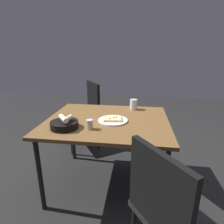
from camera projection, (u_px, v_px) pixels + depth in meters
The scene contains 8 objects.
ground at pixel (108, 183), 1.99m from camera, with size 8.00×8.00×0.00m, color black.
dining_table at pixel (107, 125), 1.78m from camera, with size 1.13×0.95×0.72m.
pizza_plate at pixel (113, 120), 1.72m from camera, with size 0.27×0.27×0.04m.
bread_basket at pixel (64, 124), 1.56m from camera, with size 0.23×0.23×0.12m.
beer_glass at pixel (134, 105), 2.05m from camera, with size 0.08×0.08×0.11m.
pepper_shaker at pixel (90, 125), 1.53m from camera, with size 0.06×0.06×0.08m.
chair_near at pixel (171, 209), 1.03m from camera, with size 0.62×0.62×0.89m.
chair_far at pixel (86, 112), 2.65m from camera, with size 0.61×0.61×0.92m.
Camera 1 is at (-0.27, 1.63, 1.34)m, focal length 30.00 mm.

